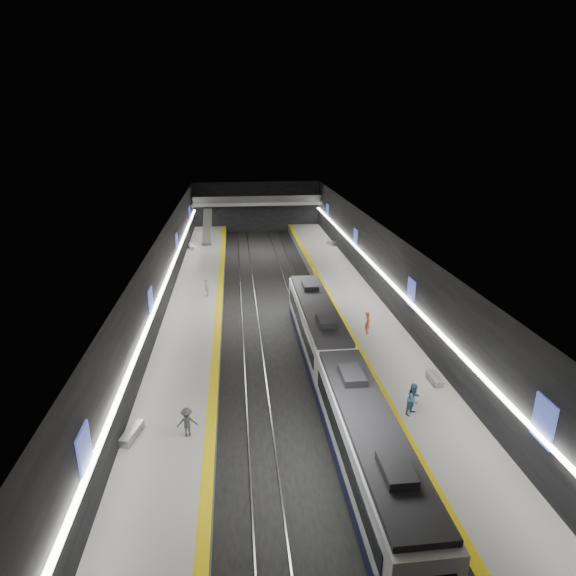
{
  "coord_description": "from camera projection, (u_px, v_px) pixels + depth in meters",
  "views": [
    {
      "loc": [
        -3.51,
        -41.96,
        17.29
      ],
      "look_at": [
        1.21,
        0.66,
        2.2
      ],
      "focal_mm": 30.0,
      "sensor_mm": 36.0,
      "label": 1
    }
  ],
  "objects": [
    {
      "name": "passenger_right_b",
      "position": [
        414.0,
        399.0,
        27.8
      ],
      "size": [
        1.21,
        1.16,
        1.96
      ],
      "primitive_type": "imported",
      "rotation": [
        0.0,
        0.0,
        0.61
      ],
      "color": "teal",
      "rests_on": "platform_right"
    },
    {
      "name": "cove_light_right",
      "position": [
        379.0,
        271.0,
        45.2
      ],
      "size": [
        0.25,
        68.6,
        0.12
      ],
      "primitive_type": "cube",
      "color": "white",
      "rests_on": "wall_right"
    },
    {
      "name": "wall_left",
      "position": [
        165.0,
        276.0,
        43.08
      ],
      "size": [
        0.04,
        70.0,
        8.0
      ],
      "primitive_type": "cube",
      "color": "black",
      "rests_on": "ground"
    },
    {
      "name": "tile_surface_right",
      "position": [
        354.0,
        300.0,
        45.89
      ],
      "size": [
        5.0,
        70.0,
        0.02
      ],
      "primitive_type": "cube",
      "color": "#9E9E99",
      "rests_on": "platform_right"
    },
    {
      "name": "escalator",
      "position": [
        207.0,
        227.0,
        68.08
      ],
      "size": [
        1.2,
        7.5,
        3.92
      ],
      "primitive_type": "cube",
      "rotation": [
        0.44,
        0.0,
        0.0
      ],
      "color": "#99999E",
      "rests_on": "platform_left"
    },
    {
      "name": "passenger_left_b",
      "position": [
        187.0,
        422.0,
        25.91
      ],
      "size": [
        1.14,
        0.71,
        1.7
      ],
      "primitive_type": "imported",
      "rotation": [
        0.0,
        0.0,
        3.21
      ],
      "color": "#3F4047",
      "rests_on": "platform_left"
    },
    {
      "name": "platform_left",
      "position": [
        195.0,
        311.0,
        44.5
      ],
      "size": [
        5.0,
        70.0,
        1.0
      ],
      "primitive_type": "cube",
      "color": "slate",
      "rests_on": "ground"
    },
    {
      "name": "platform_right",
      "position": [
        354.0,
        305.0,
        46.06
      ],
      "size": [
        5.0,
        70.0,
        1.0
      ],
      "primitive_type": "cube",
      "color": "slate",
      "rests_on": "ground"
    },
    {
      "name": "bench_left_far",
      "position": [
        191.0,
        247.0,
        63.99
      ],
      "size": [
        0.89,
        1.88,
        0.44
      ],
      "primitive_type": "cube",
      "rotation": [
        0.0,
        0.0,
        0.22
      ],
      "color": "#99999E",
      "rests_on": "platform_left"
    },
    {
      "name": "mezzanine_bridge",
      "position": [
        257.0,
        203.0,
        74.64
      ],
      "size": [
        20.0,
        3.0,
        1.5
      ],
      "color": "gray",
      "rests_on": "wall_left"
    },
    {
      "name": "bench_left_near",
      "position": [
        132.0,
        434.0,
        25.96
      ],
      "size": [
        1.04,
        2.08,
        0.49
      ],
      "primitive_type": "cube",
      "rotation": [
        0.0,
        0.0,
        -0.25
      ],
      "color": "#99999E",
      "rests_on": "platform_left"
    },
    {
      "name": "wall_back",
      "position": [
        257.0,
        207.0,
        76.93
      ],
      "size": [
        20.0,
        0.04,
        8.0
      ],
      "primitive_type": "cube",
      "color": "black",
      "rests_on": "ground"
    },
    {
      "name": "wall_right",
      "position": [
        382.0,
        269.0,
        45.15
      ],
      "size": [
        0.04,
        70.0,
        8.0
      ],
      "primitive_type": "cube",
      "color": "black",
      "rests_on": "ground"
    },
    {
      "name": "rails",
      "position": [
        276.0,
        312.0,
        45.42
      ],
      "size": [
        6.52,
        70.0,
        0.12
      ],
      "color": "gray",
      "rests_on": "ground"
    },
    {
      "name": "ground",
      "position": [
        276.0,
        313.0,
        45.44
      ],
      "size": [
        70.0,
        70.0,
        0.0
      ],
      "primitive_type": "plane",
      "color": "black",
      "rests_on": "ground"
    },
    {
      "name": "tactile_strip_right",
      "position": [
        331.0,
        300.0,
        45.66
      ],
      "size": [
        0.6,
        70.0,
        0.02
      ],
      "primitive_type": "cube",
      "color": "yellow",
      "rests_on": "platform_right"
    },
    {
      "name": "bench_right_far",
      "position": [
        332.0,
        243.0,
        65.8
      ],
      "size": [
        1.13,
        2.13,
        0.5
      ],
      "primitive_type": "cube",
      "rotation": [
        0.0,
        0.0,
        0.29
      ],
      "color": "#99999E",
      "rests_on": "platform_right"
    },
    {
      "name": "train",
      "position": [
        337.0,
        373.0,
        30.27
      ],
      "size": [
        2.69,
        30.04,
        3.6
      ],
      "color": "#0E1135",
      "rests_on": "ground"
    },
    {
      "name": "passenger_right_a",
      "position": [
        368.0,
        323.0,
        38.36
      ],
      "size": [
        0.65,
        0.79,
        1.85
      ],
      "primitive_type": "imported",
      "rotation": [
        0.0,
        0.0,
        1.22
      ],
      "color": "#D46B4F",
      "rests_on": "platform_right"
    },
    {
      "name": "ceiling",
      "position": [
        275.0,
        230.0,
        42.79
      ],
      "size": [
        20.0,
        70.0,
        0.04
      ],
      "primitive_type": "cube",
      "rotation": [
        3.14,
        0.0,
        0.0
      ],
      "color": "beige",
      "rests_on": "wall_left"
    },
    {
      "name": "tactile_strip_left",
      "position": [
        219.0,
        305.0,
        44.56
      ],
      "size": [
        0.6,
        70.0,
        0.02
      ],
      "primitive_type": "cube",
      "color": "yellow",
      "rests_on": "platform_left"
    },
    {
      "name": "bench_right_near",
      "position": [
        434.0,
        379.0,
        31.5
      ],
      "size": [
        0.5,
        1.75,
        0.43
      ],
      "primitive_type": "cube",
      "rotation": [
        0.0,
        0.0,
        -0.01
      ],
      "color": "#99999E",
      "rests_on": "platform_right"
    },
    {
      "name": "passenger_left_a",
      "position": [
        207.0,
        288.0,
        46.54
      ],
      "size": [
        0.56,
        1.07,
        1.74
      ],
      "primitive_type": "imported",
      "rotation": [
        0.0,
        0.0,
        -1.71
      ],
      "color": "silver",
      "rests_on": "platform_left"
    },
    {
      "name": "ad_posters",
      "position": [
        275.0,
        264.0,
        44.89
      ],
      "size": [
        19.94,
        53.5,
        2.2
      ],
      "color": "#3A49AE",
      "rests_on": "wall_left"
    },
    {
      "name": "cove_light_left",
      "position": [
        167.0,
        278.0,
        43.17
      ],
      "size": [
        0.25,
        68.6,
        0.12
      ],
      "primitive_type": "cube",
      "color": "white",
      "rests_on": "wall_left"
    },
    {
      "name": "tile_surface_left",
      "position": [
        195.0,
        306.0,
        44.33
      ],
      "size": [
        5.0,
        70.0,
        0.02
      ],
      "primitive_type": "cube",
      "color": "#9E9E99",
      "rests_on": "platform_left"
    }
  ]
}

